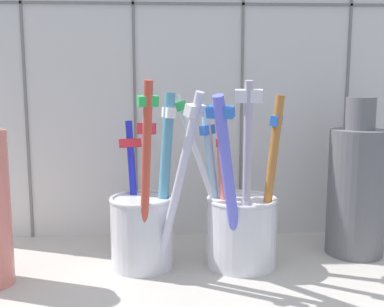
% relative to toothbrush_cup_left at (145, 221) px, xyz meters
% --- Properties ---
extents(counter_slab, '(0.64, 0.22, 0.02)m').
position_rel_toothbrush_cup_left_xyz_m(counter_slab, '(0.05, -0.01, -0.06)').
color(counter_slab, '#BCB7AD').
rests_on(counter_slab, ground).
extents(tile_wall_back, '(0.64, 0.02, 0.45)m').
position_rel_toothbrush_cup_left_xyz_m(tile_wall_back, '(0.05, 0.11, 0.16)').
color(tile_wall_back, silver).
rests_on(tile_wall_back, ground).
extents(toothbrush_cup_left, '(0.09, 0.11, 0.19)m').
position_rel_toothbrush_cup_left_xyz_m(toothbrush_cup_left, '(0.00, 0.00, 0.00)').
color(toothbrush_cup_left, silver).
rests_on(toothbrush_cup_left, counter_slab).
extents(toothbrush_cup_right, '(0.11, 0.11, 0.19)m').
position_rel_toothbrush_cup_left_xyz_m(toothbrush_cup_right, '(0.10, -0.00, -0.00)').
color(toothbrush_cup_right, white).
rests_on(toothbrush_cup_right, counter_slab).
extents(ceramic_vase, '(0.06, 0.06, 0.17)m').
position_rel_toothbrush_cup_left_xyz_m(ceramic_vase, '(0.23, 0.03, 0.03)').
color(ceramic_vase, slate).
rests_on(ceramic_vase, counter_slab).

